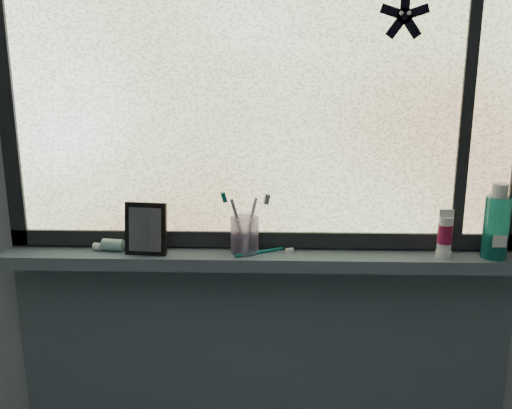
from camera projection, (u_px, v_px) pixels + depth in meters
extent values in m
cube|color=#9EA3A8|center=(263.00, 175.00, 1.78)|extent=(3.00, 0.01, 2.50)
cube|color=slate|center=(263.00, 259.00, 1.77)|extent=(1.62, 0.14, 0.04)
cube|color=slate|center=(262.00, 394.00, 1.95)|extent=(1.62, 0.02, 0.98)
cube|color=silver|center=(263.00, 84.00, 1.69)|extent=(1.50, 0.01, 1.00)
cube|color=black|center=(263.00, 239.00, 1.80)|extent=(1.60, 0.03, 0.05)
cube|color=black|center=(5.00, 84.00, 1.71)|extent=(0.05, 0.03, 1.10)
cube|color=black|center=(469.00, 84.00, 1.66)|extent=(0.03, 0.03, 1.00)
cube|color=black|center=(146.00, 229.00, 1.73)|extent=(0.13, 0.08, 0.16)
cylinder|color=#B397C8|center=(245.00, 235.00, 1.75)|extent=(0.10, 0.10, 0.11)
cylinder|color=teal|center=(497.00, 221.00, 1.69)|extent=(0.08, 0.08, 0.19)
cylinder|color=silver|center=(445.00, 232.00, 1.71)|extent=(0.06, 0.06, 0.11)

